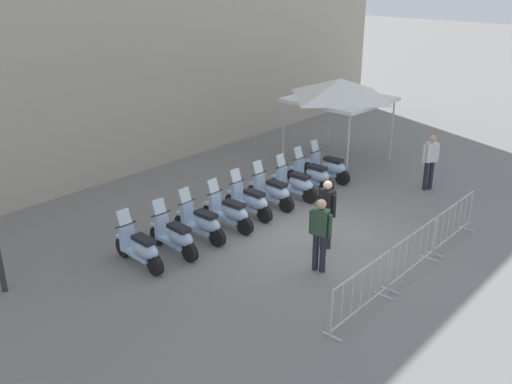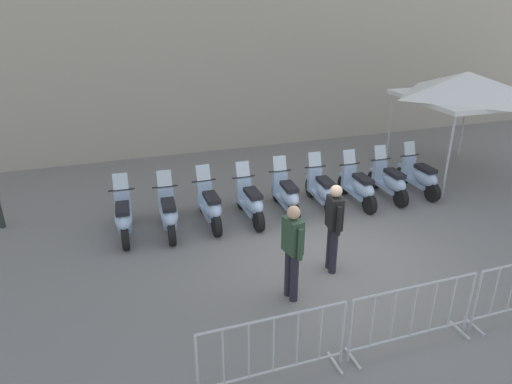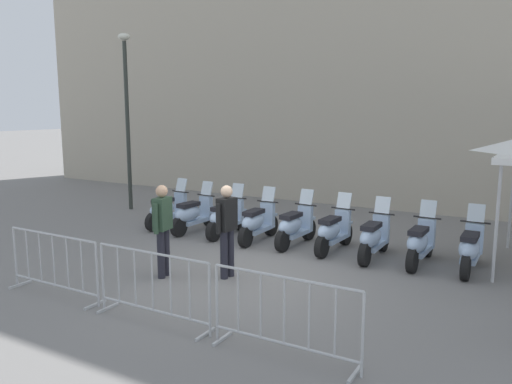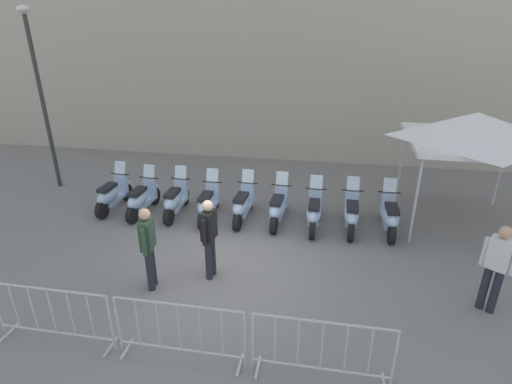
# 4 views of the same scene
# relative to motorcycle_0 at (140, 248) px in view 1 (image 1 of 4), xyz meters

# --- Properties ---
(ground_plane) EXTENTS (120.00, 120.00, 0.00)m
(ground_plane) POSITION_rel_motorcycle_0_xyz_m (3.78, -2.24, -0.45)
(ground_plane) COLOR slate
(motorcycle_0) EXTENTS (0.56, 1.72, 1.24)m
(motorcycle_0) POSITION_rel_motorcycle_0_xyz_m (0.00, 0.00, 0.00)
(motorcycle_0) COLOR black
(motorcycle_0) RESTS_ON ground
(motorcycle_1) EXTENTS (0.56, 1.72, 1.24)m
(motorcycle_1) POSITION_rel_motorcycle_0_xyz_m (0.93, -0.10, 0.00)
(motorcycle_1) COLOR black
(motorcycle_1) RESTS_ON ground
(motorcycle_2) EXTENTS (0.56, 1.72, 1.24)m
(motorcycle_2) POSITION_rel_motorcycle_0_xyz_m (1.86, 0.00, 0.00)
(motorcycle_2) COLOR black
(motorcycle_2) RESTS_ON ground
(motorcycle_3) EXTENTS (0.56, 1.72, 1.24)m
(motorcycle_3) POSITION_rel_motorcycle_0_xyz_m (2.79, -0.04, 0.00)
(motorcycle_3) COLOR black
(motorcycle_3) RESTS_ON ground
(motorcycle_4) EXTENTS (0.56, 1.72, 1.24)m
(motorcycle_4) POSITION_rel_motorcycle_0_xyz_m (3.71, 0.08, 0.00)
(motorcycle_4) COLOR black
(motorcycle_4) RESTS_ON ground
(motorcycle_5) EXTENTS (0.56, 1.72, 1.24)m
(motorcycle_5) POSITION_rel_motorcycle_0_xyz_m (4.64, 0.10, 0.00)
(motorcycle_5) COLOR black
(motorcycle_5) RESTS_ON ground
(motorcycle_6) EXTENTS (0.56, 1.72, 1.24)m
(motorcycle_6) POSITION_rel_motorcycle_0_xyz_m (5.57, 0.02, 0.00)
(motorcycle_6) COLOR black
(motorcycle_6) RESTS_ON ground
(motorcycle_7) EXTENTS (0.56, 1.72, 1.24)m
(motorcycle_7) POSITION_rel_motorcycle_0_xyz_m (6.49, 0.10, 0.00)
(motorcycle_7) COLOR black
(motorcycle_7) RESTS_ON ground
(motorcycle_8) EXTENTS (0.56, 1.72, 1.24)m
(motorcycle_8) POSITION_rel_motorcycle_0_xyz_m (7.42, 0.16, 0.00)
(motorcycle_8) COLOR black
(motorcycle_8) RESTS_ON ground
(barrier_segment_0) EXTENTS (2.06, 0.49, 1.07)m
(barrier_segment_0) POSITION_rel_motorcycle_0_xyz_m (1.69, -4.77, 0.07)
(barrier_segment_0) COLOR #B2B5B7
(barrier_segment_0) RESTS_ON ground
(barrier_segment_1) EXTENTS (2.06, 0.49, 1.07)m
(barrier_segment_1) POSITION_rel_motorcycle_0_xyz_m (3.84, -4.71, 0.07)
(barrier_segment_1) COLOR #B2B5B7
(barrier_segment_1) RESTS_ON ground
(barrier_segment_2) EXTENTS (2.06, 0.49, 1.07)m
(barrier_segment_2) POSITION_rel_motorcycle_0_xyz_m (5.99, -4.66, 0.07)
(barrier_segment_2) COLOR #B2B5B7
(barrier_segment_2) RESTS_ON ground
(officer_near_row_end) EXTENTS (0.28, 0.54, 1.73)m
(officer_near_row_end) POSITION_rel_motorcycle_0_xyz_m (2.60, -3.08, 0.53)
(officer_near_row_end) COLOR #23232D
(officer_near_row_end) RESTS_ON ground
(officer_mid_plaza) EXTENTS (0.26, 0.55, 1.73)m
(officer_mid_plaza) POSITION_rel_motorcycle_0_xyz_m (3.63, -2.50, 0.53)
(officer_mid_plaza) COLOR #23232D
(officer_mid_plaza) RESTS_ON ground
(officer_by_barriers) EXTENTS (0.48, 0.38, 1.73)m
(officer_by_barriers) POSITION_rel_motorcycle_0_xyz_m (8.89, -2.50, 0.53)
(officer_by_barriers) COLOR #23232D
(officer_by_barriers) RESTS_ON ground
(canopy_tent) EXTENTS (2.96, 2.96, 2.91)m
(canopy_tent) POSITION_rel_motorcycle_0_xyz_m (9.21, 1.11, 2.06)
(canopy_tent) COLOR silver
(canopy_tent) RESTS_ON ground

